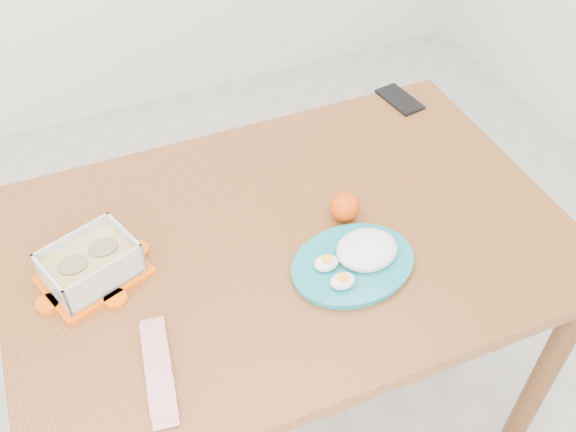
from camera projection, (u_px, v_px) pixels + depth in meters
name	position (u px, v px, depth m)	size (l,w,h in m)	color
ground	(276.00, 408.00, 1.98)	(3.50, 3.50, 0.00)	#B7B7B2
dining_table	(288.00, 261.00, 1.53)	(1.29, 0.87, 0.75)	#945929
food_container	(91.00, 265.00, 1.35)	(0.25, 0.22, 0.09)	#FF5F07
orange_fruit	(345.00, 206.00, 1.48)	(0.07, 0.07, 0.07)	red
rice_plate	(357.00, 258.00, 1.39)	(0.30, 0.30, 0.07)	teal
candy_bar	(158.00, 368.00, 1.21)	(0.20, 0.05, 0.02)	red
smartphone	(400.00, 99.00, 1.84)	(0.07, 0.14, 0.01)	black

